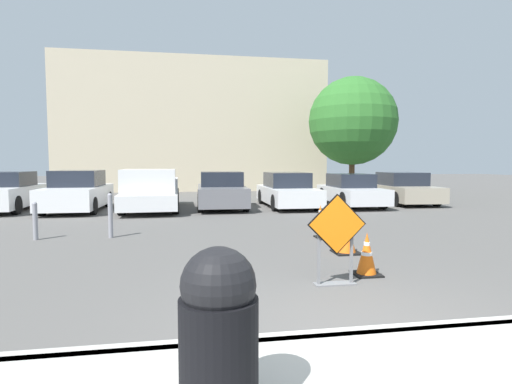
{
  "coord_description": "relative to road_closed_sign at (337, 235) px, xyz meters",
  "views": [
    {
      "loc": [
        -1.72,
        -3.68,
        1.82
      ],
      "look_at": [
        1.1,
        13.1,
        0.6
      ],
      "focal_mm": 28.0,
      "sensor_mm": 36.0,
      "label": 1
    }
  ],
  "objects": [
    {
      "name": "ground_plane",
      "position": [
        -0.43,
        8.11,
        -0.77
      ],
      "size": [
        96.0,
        96.0,
        0.0
      ],
      "primitive_type": "plane",
      "color": "#565451"
    },
    {
      "name": "curb_lip",
      "position": [
        -0.43,
        -1.89,
        -0.7
      ],
      "size": [
        24.99,
        0.2,
        0.14
      ],
      "color": "#ADAAA3",
      "rests_on": "ground_plane"
    },
    {
      "name": "road_closed_sign",
      "position": [
        0.0,
        0.0,
        0.0
      ],
      "size": [
        0.91,
        0.2,
        1.37
      ],
      "color": "black",
      "rests_on": "ground_plane"
    },
    {
      "name": "traffic_cone_nearest",
      "position": [
        0.69,
        0.45,
        -0.43
      ],
      "size": [
        0.43,
        0.43,
        0.7
      ],
      "color": "black",
      "rests_on": "ground_plane"
    },
    {
      "name": "traffic_cone_second",
      "position": [
        0.98,
        2.01,
        -0.44
      ],
      "size": [
        0.52,
        0.52,
        0.67
      ],
      "color": "black",
      "rests_on": "ground_plane"
    },
    {
      "name": "traffic_cone_third",
      "position": [
        1.15,
        3.63,
        -0.46
      ],
      "size": [
        0.52,
        0.52,
        0.64
      ],
      "color": "black",
      "rests_on": "ground_plane"
    },
    {
      "name": "traffic_cone_fourth",
      "position": [
        1.47,
        5.07,
        -0.45
      ],
      "size": [
        0.44,
        0.44,
        0.66
      ],
      "color": "black",
      "rests_on": "ground_plane"
    },
    {
      "name": "parked_car_nearest",
      "position": [
        -9.14,
        11.14,
        -0.07
      ],
      "size": [
        2.03,
        4.57,
        1.5
      ],
      "rotation": [
        0.0,
        0.0,
        3.19
      ],
      "color": "white",
      "rests_on": "ground_plane"
    },
    {
      "name": "parked_car_second",
      "position": [
        -6.38,
        10.64,
        -0.06
      ],
      "size": [
        1.91,
        4.32,
        1.55
      ],
      "rotation": [
        0.0,
        0.0,
        3.14
      ],
      "color": "white",
      "rests_on": "ground_plane"
    },
    {
      "name": "pickup_truck",
      "position": [
        -3.61,
        10.19,
        -0.05
      ],
      "size": [
        2.21,
        5.3,
        1.6
      ],
      "rotation": [
        0.0,
        0.0,
        3.17
      ],
      "color": "silver",
      "rests_on": "ground_plane"
    },
    {
      "name": "parked_car_third",
      "position": [
        -0.86,
        10.65,
        -0.08
      ],
      "size": [
        2.0,
        4.34,
        1.48
      ],
      "rotation": [
        0.0,
        0.0,
        3.12
      ],
      "color": "slate",
      "rests_on": "ground_plane"
    },
    {
      "name": "parked_car_fourth",
      "position": [
        1.9,
        10.67,
        -0.11
      ],
      "size": [
        1.89,
        4.59,
        1.44
      ],
      "rotation": [
        0.0,
        0.0,
        3.14
      ],
      "color": "white",
      "rests_on": "ground_plane"
    },
    {
      "name": "parked_car_fifth",
      "position": [
        4.66,
        10.52,
        -0.12
      ],
      "size": [
        1.89,
        4.38,
        1.38
      ],
      "rotation": [
        0.0,
        0.0,
        3.11
      ],
      "color": "silver",
      "rests_on": "ground_plane"
    },
    {
      "name": "parked_car_sixth",
      "position": [
        7.42,
        11.2,
        -0.12
      ],
      "size": [
        2.17,
        4.44,
        1.41
      ],
      "rotation": [
        0.0,
        0.0,
        3.08
      ],
      "color": "#A39984",
      "rests_on": "ground_plane"
    },
    {
      "name": "trash_bin",
      "position": [
        -1.96,
        -2.97,
        -0.06
      ],
      "size": [
        0.54,
        0.54,
        1.13
      ],
      "color": "black",
      "rests_on": "sidewalk_strip"
    },
    {
      "name": "bollard_nearest",
      "position": [
        -4.06,
        4.56,
        -0.19
      ],
      "size": [
        0.12,
        0.12,
        1.1
      ],
      "color": "gray",
      "rests_on": "ground_plane"
    },
    {
      "name": "bollard_second",
      "position": [
        -5.77,
        4.56,
        -0.28
      ],
      "size": [
        0.12,
        0.12,
        0.91
      ],
      "color": "gray",
      "rests_on": "ground_plane"
    },
    {
      "name": "building_facade_backdrop",
      "position": [
        -1.73,
        22.75,
        3.57
      ],
      "size": [
        17.52,
        5.0,
        8.67
      ],
      "color": "beige",
      "rests_on": "ground_plane"
    },
    {
      "name": "street_tree_behind_lot",
      "position": [
        7.06,
        16.1,
        3.44
      ],
      "size": [
        4.97,
        4.97,
        6.69
      ],
      "color": "#513823",
      "rests_on": "ground_plane"
    }
  ]
}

